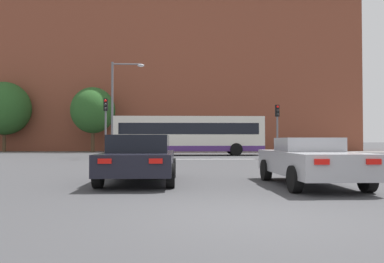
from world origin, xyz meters
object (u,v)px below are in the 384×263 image
Objects in this scene: traffic_light_near_left at (106,118)px; street_lamp_junction at (118,98)px; pedestrian_waiting at (141,143)px; bus_crossing_lead at (189,135)px; traffic_light_near_right at (277,122)px; car_saloon_left at (140,158)px; car_roadster_right at (310,161)px.

street_lamp_junction is (0.31, 3.06, 1.66)m from traffic_light_near_left.
bus_crossing_lead is at bearing 72.44° from pedestrian_waiting.
traffic_light_near_right is at bearing 79.55° from pedestrian_waiting.
traffic_light_near_right is 0.52× the size of street_lamp_junction.
street_lamp_junction is 11.82m from pedestrian_waiting.
traffic_light_near_left is at bearing -95.85° from street_lamp_junction.
car_saloon_left reaches higher than car_roadster_right.
traffic_light_near_right is (5.85, -5.71, 0.77)m from bus_crossing_lead.
traffic_light_near_left is 1.09× the size of traffic_light_near_right.
street_lamp_junction reaches higher than car_saloon_left.
traffic_light_near_right reaches higher than bus_crossing_lead.
bus_crossing_lead reaches higher than pedestrian_waiting.
traffic_light_near_right is (3.11, 15.02, 1.80)m from car_roadster_right.
bus_crossing_lead is at bearing 96.71° from car_roadster_right.
street_lamp_junction reaches higher than traffic_light_near_right.
street_lamp_junction is at bearing 101.32° from car_saloon_left.
traffic_light_near_left is 11.45m from traffic_light_near_right.
bus_crossing_lead is at bearing 30.94° from street_lamp_junction.
car_roadster_right is 0.63× the size of street_lamp_junction.
car_roadster_right is at bearing -65.46° from street_lamp_junction.
traffic_light_near_left is (-5.58, -6.22, 0.97)m from bus_crossing_lead.
street_lamp_junction reaches higher than bus_crossing_lead.
traffic_light_near_right is at bearing 2.57° from traffic_light_near_left.
car_saloon_left is 16.18m from traffic_light_near_right.
pedestrian_waiting is (-2.85, 27.93, 0.20)m from car_saloon_left.
car_roadster_right is 2.82× the size of pedestrian_waiting.
car_saloon_left is 0.97× the size of car_roadster_right.
car_saloon_left is at bearing -78.65° from street_lamp_junction.
car_saloon_left is at bearing -5.59° from bus_crossing_lead.
car_roadster_right is at bearing -60.13° from traffic_light_near_left.
car_saloon_left is 0.36× the size of bus_crossing_lead.
car_saloon_left is at bearing -118.96° from traffic_light_near_right.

